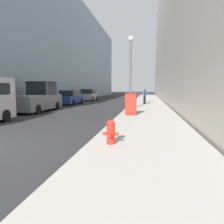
# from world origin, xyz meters

# --- Properties ---
(sidewalk_right) EXTENTS (3.56, 60.00, 0.13)m
(sidewalk_right) POSITION_xyz_m (5.51, 18.00, 0.06)
(sidewalk_right) COLOR #B7B2A8
(sidewalk_right) RESTS_ON ground
(building_left_glass) EXTENTS (12.00, 60.00, 15.07)m
(building_left_glass) POSITION_xyz_m (-10.68, 26.00, 7.53)
(building_left_glass) COLOR #849EB2
(building_left_glass) RESTS_ON ground
(building_right_stone) EXTENTS (12.00, 60.00, 20.72)m
(building_right_stone) POSITION_xyz_m (13.39, 26.00, 10.36)
(building_right_stone) COLOR beige
(building_right_stone) RESTS_ON ground
(fire_hydrant) EXTENTS (0.48, 0.36, 0.71)m
(fire_hydrant) POSITION_xyz_m (4.43, 1.01, 0.50)
(fire_hydrant) COLOR red
(fire_hydrant) RESTS_ON sidewalk_right
(trash_bin) EXTENTS (0.66, 0.65, 1.31)m
(trash_bin) POSITION_xyz_m (4.48, 8.03, 0.80)
(trash_bin) COLOR red
(trash_bin) RESTS_ON sidewalk_right
(lamppost) EXTENTS (0.38, 0.38, 5.52)m
(lamppost) POSITION_xyz_m (4.14, 11.79, 3.15)
(lamppost) COLOR #4C4C51
(lamppost) RESTS_ON sidewalk_right
(pickup_truck) EXTENTS (2.01, 5.09, 2.25)m
(pickup_truck) POSITION_xyz_m (-2.71, 10.21, 0.92)
(pickup_truck) COLOR slate
(pickup_truck) RESTS_ON ground
(parked_sedan_near) EXTENTS (1.80, 4.56, 1.50)m
(parked_sedan_near) POSITION_xyz_m (-2.73, 17.22, 0.70)
(parked_sedan_near) COLOR navy
(parked_sedan_near) RESTS_ON ground
(parked_sedan_far) EXTENTS (1.96, 4.19, 1.60)m
(parked_sedan_far) POSITION_xyz_m (-2.75, 24.69, 0.73)
(parked_sedan_far) COLOR #A3A8B2
(parked_sedan_far) RESTS_ON ground
(pedestrian_on_sidewalk) EXTENTS (0.33, 0.22, 1.64)m
(pedestrian_on_sidewalk) POSITION_xyz_m (5.15, 17.26, 0.95)
(pedestrian_on_sidewalk) COLOR #2D3347
(pedestrian_on_sidewalk) RESTS_ON sidewalk_right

